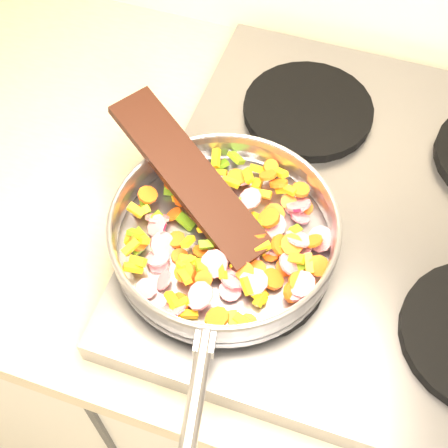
% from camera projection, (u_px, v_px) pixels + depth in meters
% --- Properties ---
extents(cooktop, '(0.60, 0.60, 0.04)m').
position_uv_depth(cooktop, '(380.00, 221.00, 0.84)').
color(cooktop, '#939399').
rests_on(cooktop, counter_top).
extents(grate_fl, '(0.19, 0.19, 0.02)m').
position_uv_depth(grate_fl, '(250.00, 268.00, 0.77)').
color(grate_fl, black).
rests_on(grate_fl, cooktop).
extents(grate_bl, '(0.19, 0.19, 0.02)m').
position_uv_depth(grate_bl, '(308.00, 110.00, 0.91)').
color(grate_bl, black).
rests_on(grate_bl, cooktop).
extents(saute_pan, '(0.31, 0.48, 0.05)m').
position_uv_depth(saute_pan, '(224.00, 234.00, 0.75)').
color(saute_pan, '#9E9EA5').
rests_on(saute_pan, grate_fl).
extents(vegetable_heap, '(0.26, 0.26, 0.04)m').
position_uv_depth(vegetable_heap, '(233.00, 239.00, 0.76)').
color(vegetable_heap, '#F05B16').
rests_on(vegetable_heap, saute_pan).
extents(wooden_spatula, '(0.25, 0.19, 0.07)m').
position_uv_depth(wooden_spatula, '(189.00, 176.00, 0.77)').
color(wooden_spatula, black).
rests_on(wooden_spatula, saute_pan).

